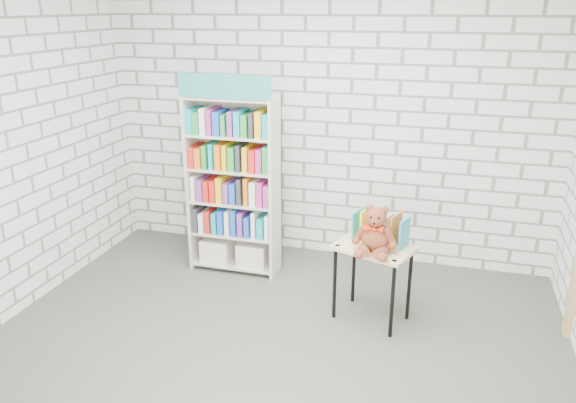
# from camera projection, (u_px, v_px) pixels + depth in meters

# --- Properties ---
(ground) EXTENTS (4.50, 4.50, 0.00)m
(ground) POSITION_uv_depth(u_px,v_px,m) (266.00, 356.00, 4.24)
(ground) COLOR #434A3E
(ground) RESTS_ON ground
(room_shell) EXTENTS (4.52, 4.02, 2.81)m
(room_shell) POSITION_uv_depth(u_px,v_px,m) (263.00, 123.00, 3.64)
(room_shell) COLOR silver
(room_shell) RESTS_ON ground
(bookshelf) EXTENTS (0.86, 0.34, 1.94)m
(bookshelf) POSITION_uv_depth(u_px,v_px,m) (234.00, 184.00, 5.37)
(bookshelf) COLOR beige
(bookshelf) RESTS_ON ground
(display_table) EXTENTS (0.72, 0.60, 0.66)m
(display_table) POSITION_uv_depth(u_px,v_px,m) (373.00, 257.00, 4.57)
(display_table) COLOR tan
(display_table) RESTS_ON ground
(table_books) EXTENTS (0.47, 0.32, 0.26)m
(table_books) POSITION_uv_depth(u_px,v_px,m) (380.00, 228.00, 4.57)
(table_books) COLOR teal
(table_books) RESTS_ON display_table
(teddy_bear) EXTENTS (0.35, 0.32, 0.38)m
(teddy_bear) POSITION_uv_depth(u_px,v_px,m) (375.00, 234.00, 4.38)
(teddy_bear) COLOR brown
(teddy_bear) RESTS_ON display_table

